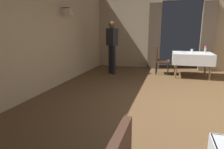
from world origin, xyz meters
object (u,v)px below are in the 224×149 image
(dining_table_mid, at_px, (192,56))
(glass_mid_b, at_px, (192,51))
(chair_mid_left, at_px, (160,59))
(person_waiter_by_doorway, at_px, (112,43))
(plate_mid_c, at_px, (182,52))
(flower_vase_mid, at_px, (205,49))

(dining_table_mid, height_order, glass_mid_b, glass_mid_b)
(chair_mid_left, height_order, person_waiter_by_doorway, person_waiter_by_doorway)
(dining_table_mid, bearing_deg, plate_mid_c, 141.40)
(glass_mid_b, bearing_deg, dining_table_mid, -89.44)
(chair_mid_left, xyz_separation_m, person_waiter_by_doorway, (-1.54, -0.45, 0.51))
(glass_mid_b, bearing_deg, flower_vase_mid, 6.95)
(dining_table_mid, height_order, chair_mid_left, chair_mid_left)
(glass_mid_b, xyz_separation_m, plate_mid_c, (-0.29, 0.03, -0.05))
(plate_mid_c, bearing_deg, glass_mid_b, -6.24)
(dining_table_mid, bearing_deg, person_waiter_by_doorway, -172.38)
(plate_mid_c, bearing_deg, person_waiter_by_doorway, -165.67)
(plate_mid_c, distance_m, person_waiter_by_doorway, 2.32)
(chair_mid_left, bearing_deg, flower_vase_mid, 5.49)
(glass_mid_b, bearing_deg, plate_mid_c, 173.76)
(person_waiter_by_doorway, bearing_deg, chair_mid_left, 16.42)
(chair_mid_left, xyz_separation_m, glass_mid_b, (0.98, 0.08, 0.29))
(dining_table_mid, relative_size, plate_mid_c, 5.12)
(dining_table_mid, distance_m, glass_mid_b, 0.26)
(dining_table_mid, bearing_deg, chair_mid_left, 173.18)
(chair_mid_left, bearing_deg, plate_mid_c, 9.51)
(dining_table_mid, distance_m, person_waiter_by_doorway, 2.57)
(flower_vase_mid, bearing_deg, person_waiter_by_doorway, -168.63)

